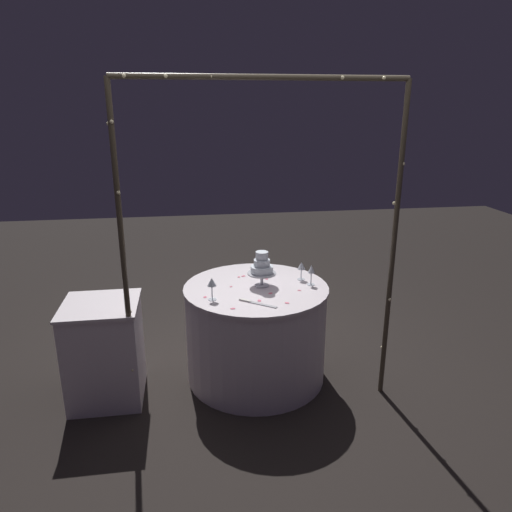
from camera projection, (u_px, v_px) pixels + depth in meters
ground_plane at (256, 375)px, 3.84m from camera, size 12.00×12.00×0.00m
decorative_arch at (264, 209)px, 3.06m from camera, size 1.89×0.06×2.28m
main_table at (256, 332)px, 3.72m from camera, size 1.12×1.12×0.78m
side_table at (105, 351)px, 3.45m from camera, size 0.54×0.54×0.76m
tiered_cake at (262, 267)px, 3.57m from camera, size 0.22×0.22×0.28m
wine_glass_0 at (301, 267)px, 3.72m from camera, size 0.06×0.06×0.15m
wine_glass_1 at (311, 270)px, 3.61m from camera, size 0.06×0.06×0.16m
wine_glass_2 at (212, 283)px, 3.32m from camera, size 0.07×0.07×0.17m
cake_knife at (255, 303)px, 3.30m from camera, size 0.25×0.19×0.01m
rose_petal_0 at (259, 301)px, 3.34m from camera, size 0.03×0.04×0.00m
rose_petal_1 at (205, 297)px, 3.40m from camera, size 0.03×0.04×0.00m
rose_petal_2 at (239, 277)px, 3.80m from camera, size 0.03×0.03×0.00m
rose_petal_3 at (243, 276)px, 3.82m from camera, size 0.04×0.03×0.00m
rose_petal_4 at (287, 303)px, 3.30m from camera, size 0.04×0.04×0.00m
rose_petal_5 at (299, 290)px, 3.53m from camera, size 0.03×0.03×0.00m
rose_petal_6 at (231, 287)px, 3.60m from camera, size 0.03×0.03×0.00m
rose_petal_7 at (266, 279)px, 3.76m from camera, size 0.04×0.05×0.00m
rose_petal_8 at (244, 276)px, 3.83m from camera, size 0.03×0.04×0.00m
rose_petal_9 at (270, 293)px, 3.47m from camera, size 0.04×0.04×0.00m
rose_petal_10 at (233, 308)px, 3.21m from camera, size 0.04×0.03×0.00m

